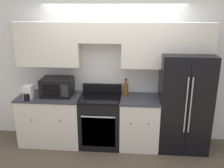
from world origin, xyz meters
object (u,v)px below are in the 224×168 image
oven_range (101,120)px  bottle (126,89)px  microwave (57,87)px  refrigerator (183,102)px

oven_range → bottle: bearing=17.5°
oven_range → microwave: 0.99m
microwave → bottle: 1.23m
refrigerator → bottle: (-1.01, 0.09, 0.18)m
bottle → microwave: bearing=-175.1°
oven_range → microwave: (-0.78, 0.03, 0.61)m
refrigerator → microwave: (-2.24, -0.01, 0.22)m
refrigerator → microwave: size_ratio=3.16×
refrigerator → bottle: bearing=174.8°
refrigerator → bottle: 1.04m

